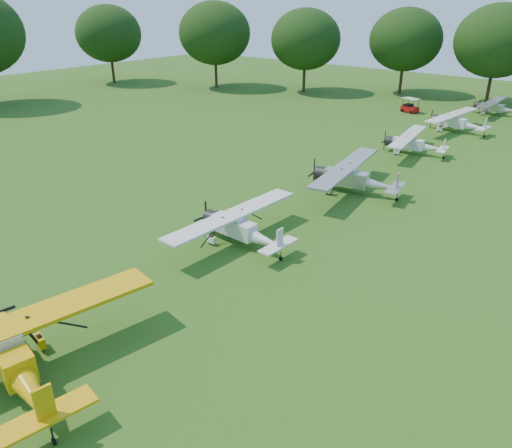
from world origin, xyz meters
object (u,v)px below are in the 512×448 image
Objects in this scene: aircraft_2 at (10,354)px; golf_cart at (410,108)px; aircraft_6 at (457,121)px; aircraft_5 at (413,143)px; aircraft_4 at (353,177)px; aircraft_7 at (496,107)px; aircraft_3 at (240,226)px.

golf_cart is (-8.79, 56.07, -0.81)m from aircraft_2.
golf_cart is at bearing 147.38° from aircraft_6.
aircraft_5 is 4.01× the size of golf_cart.
golf_cart is (-8.07, 6.32, -0.58)m from aircraft_6.
aircraft_2 reaches higher than aircraft_5.
aircraft_4 is 1.22× the size of aircraft_7.
aircraft_2 reaches higher than aircraft_3.
aircraft_2 is 1.20× the size of aircraft_6.
aircraft_2 is 1.11× the size of aircraft_4.
aircraft_2 reaches higher than golf_cart.
aircraft_2 is at bearing -90.49° from aircraft_7.
aircraft_6 is at bearing 81.52° from aircraft_4.
aircraft_2 is 38.78m from aircraft_5.
aircraft_6 is at bearing -94.64° from aircraft_7.
aircraft_3 reaches higher than aircraft_5.
aircraft_2 is 1.35× the size of aircraft_7.
aircraft_5 is 10.98m from aircraft_6.
aircraft_7 is at bearing 78.08° from aircraft_5.
aircraft_4 is 23.52m from aircraft_6.
aircraft_4 is at bearing 100.34° from aircraft_2.
aircraft_4 is at bearing -90.96° from aircraft_7.
aircraft_6 is (-0.49, 23.51, -0.09)m from aircraft_4.
aircraft_2 is at bearing -99.20° from aircraft_4.
aircraft_4 is 4.74× the size of golf_cart.
aircraft_3 reaches higher than golf_cart.
golf_cart is (-8.56, 29.83, -0.68)m from aircraft_4.
aircraft_6 is at bearing 79.72° from aircraft_5.
aircraft_5 is at bearing 91.37° from aircraft_3.
aircraft_7 is 10.34m from golf_cart.
golf_cart is at bearing -150.22° from aircraft_7.
aircraft_3 is at bearing -99.71° from aircraft_5.
aircraft_3 is (-1.14, 14.38, -0.24)m from aircraft_2.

